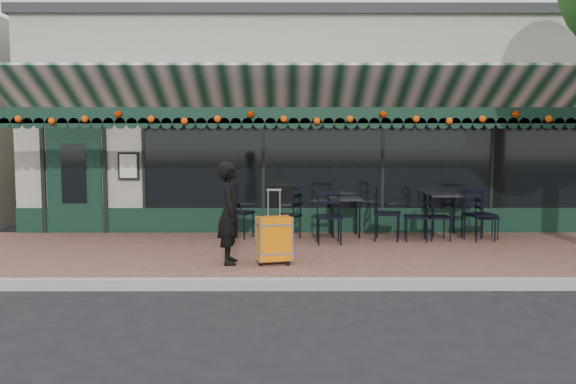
{
  "coord_description": "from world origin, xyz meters",
  "views": [
    {
      "loc": [
        -0.54,
        -8.25,
        2.08
      ],
      "look_at": [
        -0.51,
        1.6,
        1.19
      ],
      "focal_mm": 38.0,
      "sensor_mm": 36.0,
      "label": 1
    }
  ],
  "objects_px": {
    "suitcase": "(274,239)",
    "chair_b_left": "(288,216)",
    "cafe_table_b": "(345,202)",
    "chair_a_front": "(480,215)",
    "chair_a_extra": "(487,218)",
    "chair_b_right": "(387,214)",
    "chair_b_front": "(329,217)",
    "chair_a_right": "(438,218)",
    "chair_a_left": "(416,217)",
    "chair_solo": "(239,213)",
    "woman": "(230,213)",
    "cafe_table_a": "(444,198)"
  },
  "relations": [
    {
      "from": "chair_a_front",
      "to": "chair_b_left",
      "type": "height_order",
      "value": "chair_a_front"
    },
    {
      "from": "suitcase",
      "to": "cafe_table_a",
      "type": "relative_size",
      "value": 1.38
    },
    {
      "from": "suitcase",
      "to": "chair_a_left",
      "type": "height_order",
      "value": "suitcase"
    },
    {
      "from": "chair_b_right",
      "to": "chair_a_extra",
      "type": "bearing_deg",
      "value": -70.55
    },
    {
      "from": "cafe_table_a",
      "to": "chair_b_front",
      "type": "height_order",
      "value": "chair_b_front"
    },
    {
      "from": "chair_a_left",
      "to": "chair_a_front",
      "type": "relative_size",
      "value": 0.92
    },
    {
      "from": "suitcase",
      "to": "chair_b_right",
      "type": "relative_size",
      "value": 1.15
    },
    {
      "from": "chair_a_right",
      "to": "chair_b_right",
      "type": "bearing_deg",
      "value": 85.97
    },
    {
      "from": "chair_b_left",
      "to": "chair_solo",
      "type": "xyz_separation_m",
      "value": [
        -0.93,
        0.2,
        0.03
      ]
    },
    {
      "from": "chair_b_left",
      "to": "chair_b_front",
      "type": "height_order",
      "value": "chair_b_front"
    },
    {
      "from": "cafe_table_b",
      "to": "chair_b_front",
      "type": "height_order",
      "value": "chair_b_front"
    },
    {
      "from": "woman",
      "to": "chair_a_front",
      "type": "relative_size",
      "value": 1.63
    },
    {
      "from": "chair_a_right",
      "to": "chair_b_right",
      "type": "height_order",
      "value": "chair_b_right"
    },
    {
      "from": "cafe_table_b",
      "to": "chair_b_left",
      "type": "distance_m",
      "value": 1.2
    },
    {
      "from": "woman",
      "to": "chair_a_front",
      "type": "bearing_deg",
      "value": -69.42
    },
    {
      "from": "chair_a_extra",
      "to": "chair_b_right",
      "type": "bearing_deg",
      "value": 96.41
    },
    {
      "from": "suitcase",
      "to": "cafe_table_a",
      "type": "distance_m",
      "value": 4.28
    },
    {
      "from": "suitcase",
      "to": "chair_a_front",
      "type": "bearing_deg",
      "value": 13.01
    },
    {
      "from": "suitcase",
      "to": "chair_b_left",
      "type": "bearing_deg",
      "value": 68.7
    },
    {
      "from": "chair_a_left",
      "to": "chair_solo",
      "type": "bearing_deg",
      "value": -90.25
    },
    {
      "from": "chair_a_right",
      "to": "chair_solo",
      "type": "xyz_separation_m",
      "value": [
        -3.75,
        0.3,
        0.05
      ]
    },
    {
      "from": "chair_a_front",
      "to": "chair_solo",
      "type": "distance_m",
      "value": 4.52
    },
    {
      "from": "woman",
      "to": "chair_a_left",
      "type": "height_order",
      "value": "woman"
    },
    {
      "from": "chair_a_right",
      "to": "chair_solo",
      "type": "relative_size",
      "value": 0.9
    },
    {
      "from": "suitcase",
      "to": "chair_a_extra",
      "type": "height_order",
      "value": "suitcase"
    },
    {
      "from": "cafe_table_b",
      "to": "chair_a_front",
      "type": "distance_m",
      "value": 2.53
    },
    {
      "from": "woman",
      "to": "chair_b_right",
      "type": "height_order",
      "value": "woman"
    },
    {
      "from": "chair_a_right",
      "to": "chair_a_front",
      "type": "bearing_deg",
      "value": -98.99
    },
    {
      "from": "suitcase",
      "to": "chair_a_front",
      "type": "height_order",
      "value": "suitcase"
    },
    {
      "from": "chair_a_left",
      "to": "chair_a_right",
      "type": "bearing_deg",
      "value": 108.96
    },
    {
      "from": "chair_b_left",
      "to": "chair_solo",
      "type": "relative_size",
      "value": 0.93
    },
    {
      "from": "woman",
      "to": "cafe_table_a",
      "type": "bearing_deg",
      "value": -60.03
    },
    {
      "from": "chair_a_left",
      "to": "chair_a_right",
      "type": "height_order",
      "value": "chair_a_left"
    },
    {
      "from": "chair_a_right",
      "to": "chair_a_front",
      "type": "distance_m",
      "value": 0.76
    },
    {
      "from": "woman",
      "to": "chair_b_left",
      "type": "bearing_deg",
      "value": -25.91
    },
    {
      "from": "chair_solo",
      "to": "chair_a_front",
      "type": "bearing_deg",
      "value": -72.74
    },
    {
      "from": "chair_a_right",
      "to": "chair_a_extra",
      "type": "relative_size",
      "value": 1.09
    },
    {
      "from": "cafe_table_a",
      "to": "chair_b_front",
      "type": "distance_m",
      "value": 2.51
    },
    {
      "from": "chair_a_front",
      "to": "chair_b_right",
      "type": "bearing_deg",
      "value": 161.68
    },
    {
      "from": "chair_a_right",
      "to": "chair_a_front",
      "type": "xyz_separation_m",
      "value": [
        0.76,
        -0.06,
        0.05
      ]
    },
    {
      "from": "suitcase",
      "to": "chair_a_left",
      "type": "relative_size",
      "value": 1.29
    },
    {
      "from": "chair_a_left",
      "to": "chair_solo",
      "type": "distance_m",
      "value": 3.33
    },
    {
      "from": "cafe_table_a",
      "to": "chair_a_left",
      "type": "relative_size",
      "value": 0.93
    },
    {
      "from": "chair_a_right",
      "to": "woman",
      "type": "bearing_deg",
      "value": 115.18
    },
    {
      "from": "chair_a_extra",
      "to": "chair_b_front",
      "type": "bearing_deg",
      "value": 100.61
    },
    {
      "from": "chair_b_left",
      "to": "chair_solo",
      "type": "height_order",
      "value": "chair_solo"
    },
    {
      "from": "chair_b_front",
      "to": "chair_a_front",
      "type": "bearing_deg",
      "value": 5.06
    },
    {
      "from": "woman",
      "to": "chair_a_front",
      "type": "xyz_separation_m",
      "value": [
        4.47,
        2.04,
        -0.3
      ]
    },
    {
      "from": "chair_a_left",
      "to": "chair_solo",
      "type": "relative_size",
      "value": 0.93
    },
    {
      "from": "chair_a_left",
      "to": "chair_solo",
      "type": "xyz_separation_m",
      "value": [
        -3.31,
        0.4,
        0.03
      ]
    }
  ]
}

